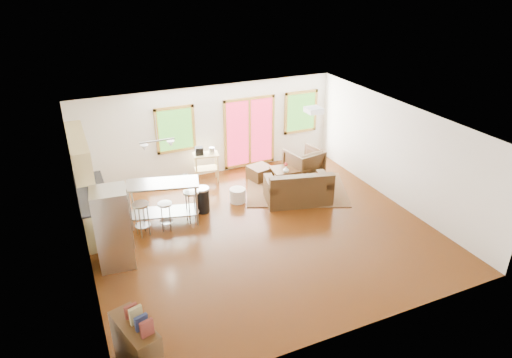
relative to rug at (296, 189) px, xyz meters
name	(u,v)px	position (x,y,z in m)	size (l,w,h in m)	color
floor	(261,231)	(-1.75, -1.52, -0.02)	(7.50, 7.00, 0.02)	#381906
ceiling	(262,124)	(-1.75, -1.52, 2.60)	(7.50, 7.00, 0.02)	white
back_wall	(210,131)	(-1.75, 1.99, 1.29)	(7.50, 0.02, 2.60)	silver
left_wall	(82,216)	(-5.51, -1.52, 1.29)	(0.02, 7.00, 2.60)	silver
right_wall	(398,154)	(2.01, -1.52, 1.29)	(0.02, 7.00, 2.60)	silver
front_wall	(355,270)	(-1.75, -5.03, 1.29)	(7.50, 0.02, 2.60)	silver
window_left	(175,130)	(-2.75, 1.94, 1.49)	(1.10, 0.05, 1.30)	#275218
french_doors	(250,132)	(-0.55, 1.94, 1.09)	(1.60, 0.05, 2.10)	#A81C34
window_right	(301,112)	(1.15, 1.94, 1.49)	(1.10, 0.05, 1.30)	#275218
rug	(296,189)	(0.00, 0.00, 0.00)	(2.67, 2.05, 0.03)	#425831
loveseat	(298,190)	(-0.29, -0.62, 0.33)	(1.82, 1.31, 0.88)	#31200F
coffee_table	(290,170)	(0.07, 0.50, 0.35)	(1.11, 0.74, 0.42)	#38220E
armchair	(304,162)	(0.58, 0.66, 0.45)	(0.90, 0.84, 0.93)	#31200F
ottoman	(260,173)	(-0.64, 1.00, 0.18)	(0.59, 0.59, 0.39)	#31200F
pouf	(238,195)	(-1.72, 0.02, 0.17)	(0.41, 0.41, 0.36)	beige
vase	(286,169)	(-0.16, 0.33, 0.49)	(0.19, 0.19, 0.29)	silver
cabinets	(90,193)	(-5.23, 0.18, 0.91)	(0.64, 2.24, 2.30)	tan
refrigerator	(114,228)	(-4.97, -1.46, 0.84)	(0.75, 0.73, 1.71)	#B7BABC
island	(163,195)	(-3.67, -0.24, 0.71)	(1.77, 1.07, 1.05)	#B7BABC
cup	(185,175)	(-3.06, 0.01, 1.00)	(0.13, 0.10, 0.13)	white
bar_stool_a	(141,212)	(-4.27, -0.57, 0.59)	(0.48, 0.48, 0.81)	#B7BABC
bar_stool_b	(165,210)	(-3.73, -0.58, 0.51)	(0.39, 0.39, 0.70)	#B7BABC
bar_stool_c	(191,199)	(-3.07, -0.44, 0.57)	(0.39, 0.39, 0.79)	#B7BABC
trash_can	(203,200)	(-2.70, -0.10, 0.32)	(0.38, 0.38, 0.65)	black
kitchen_cart	(205,158)	(-2.08, 1.50, 0.70)	(0.76, 0.56, 1.05)	tan
bookshelf	(137,346)	(-5.09, -4.34, 0.44)	(0.64, 1.05, 1.16)	#38220E
ceiling_flush	(314,110)	(-0.15, -0.92, 2.52)	(0.35, 0.35, 0.12)	white
pendant_light	(158,145)	(-3.65, -0.02, 1.88)	(0.80, 0.18, 0.79)	gray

